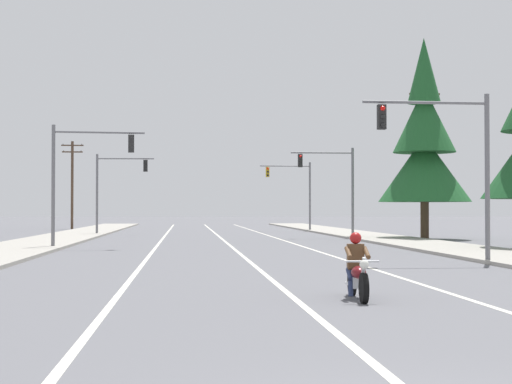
# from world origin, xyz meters

# --- Properties ---
(lane_stripe_center) EXTENTS (0.16, 100.00, 0.01)m
(lane_stripe_center) POSITION_xyz_m (0.04, 45.00, 0.00)
(lane_stripe_center) COLOR beige
(lane_stripe_center) RESTS_ON ground
(lane_stripe_left) EXTENTS (0.16, 100.00, 0.01)m
(lane_stripe_left) POSITION_xyz_m (-3.89, 45.00, 0.00)
(lane_stripe_left) COLOR beige
(lane_stripe_left) RESTS_ON ground
(lane_stripe_right) EXTENTS (0.16, 100.00, 0.01)m
(lane_stripe_right) POSITION_xyz_m (3.81, 45.00, 0.00)
(lane_stripe_right) COLOR beige
(lane_stripe_right) RESTS_ON ground
(sidewalk_kerb_right) EXTENTS (4.40, 110.00, 0.14)m
(sidewalk_kerb_right) POSITION_xyz_m (10.53, 40.00, 0.07)
(sidewalk_kerb_right) COLOR #9E998E
(sidewalk_kerb_right) RESTS_ON ground
(sidewalk_kerb_left) EXTENTS (4.40, 110.00, 0.14)m
(sidewalk_kerb_left) POSITION_xyz_m (-10.53, 40.00, 0.07)
(sidewalk_kerb_left) COLOR #9E998E
(sidewalk_kerb_left) RESTS_ON ground
(motorcycle_with_rider) EXTENTS (0.70, 2.19, 1.46)m
(motorcycle_with_rider) POSITION_xyz_m (1.40, 10.52, 0.59)
(motorcycle_with_rider) COLOR black
(motorcycle_with_rider) RESTS_ON ground
(traffic_signal_near_right) EXTENTS (4.74, 0.41, 6.20)m
(traffic_signal_near_right) POSITION_xyz_m (7.31, 21.43, 4.09)
(traffic_signal_near_right) COLOR slate
(traffic_signal_near_right) RESTS_ON ground
(traffic_signal_near_left) EXTENTS (4.60, 0.59, 6.20)m
(traffic_signal_near_left) POSITION_xyz_m (-7.65, 33.73, 4.08)
(traffic_signal_near_left) COLOR slate
(traffic_signal_near_left) RESTS_ON ground
(traffic_signal_mid_right) EXTENTS (4.38, 0.37, 6.20)m
(traffic_signal_mid_right) POSITION_xyz_m (7.88, 47.07, 4.07)
(traffic_signal_mid_right) COLOR slate
(traffic_signal_mid_right) RESTS_ON ground
(traffic_signal_mid_left) EXTENTS (4.43, 0.48, 6.20)m
(traffic_signal_mid_left) POSITION_xyz_m (-7.88, 54.71, 4.07)
(traffic_signal_mid_left) COLOR slate
(traffic_signal_mid_left) RESTS_ON ground
(traffic_signal_far_right) EXTENTS (4.62, 0.45, 6.20)m
(traffic_signal_far_right) POSITION_xyz_m (7.48, 63.84, 4.08)
(traffic_signal_far_right) COLOR slate
(traffic_signal_far_right) RESTS_ON ground
(utility_pole_right_far) EXTENTS (2.14, 0.26, 10.30)m
(utility_pole_right_far) POSITION_xyz_m (14.00, 46.39, 5.36)
(utility_pole_right_far) COLOR brown
(utility_pole_right_far) RESTS_ON ground
(utility_pole_left_far) EXTENTS (2.16, 0.26, 8.67)m
(utility_pole_left_far) POSITION_xyz_m (-13.52, 72.64, 4.69)
(utility_pole_left_far) COLOR #4C3828
(utility_pole_left_far) RESTS_ON ground
(conifer_tree_right_verge_far) EXTENTS (5.99, 5.99, 13.18)m
(conifer_tree_right_verge_far) POSITION_xyz_m (13.13, 43.68, 6.04)
(conifer_tree_right_verge_far) COLOR #4C3828
(conifer_tree_right_verge_far) RESTS_ON ground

